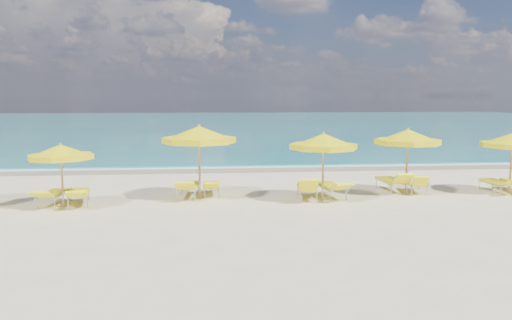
{
  "coord_description": "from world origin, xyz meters",
  "views": [
    {
      "loc": [
        -1.74,
        -16.89,
        3.58
      ],
      "look_at": [
        0.0,
        1.5,
        1.2
      ],
      "focal_mm": 35.0,
      "sensor_mm": 36.0,
      "label": 1
    }
  ],
  "objects": [
    {
      "name": "umbrella_3",
      "position": [
        -6.45,
        -0.59,
        1.79
      ],
      "size": [
        2.07,
        2.07,
        2.1
      ],
      "rotation": [
        0.0,
        0.0,
        -0.0
      ],
      "color": "tan",
      "rests_on": "ground"
    },
    {
      "name": "ground_plane",
      "position": [
        0.0,
        0.0,
        0.0
      ],
      "size": [
        120.0,
        120.0,
        0.0
      ],
      "primitive_type": "plane",
      "color": "beige"
    },
    {
      "name": "whitecap_far",
      "position": [
        8.0,
        24.0,
        0.0
      ],
      "size": [
        18.0,
        0.3,
        0.05
      ],
      "primitive_type": "cube",
      "color": "white",
      "rests_on": "ground"
    },
    {
      "name": "lounger_4_right",
      "position": [
        -1.69,
        1.04,
        0.21
      ],
      "size": [
        0.62,
        1.78,
        0.68
      ],
      "rotation": [
        0.0,
        0.0,
        0.02
      ],
      "color": "#A5A8AD",
      "rests_on": "ground"
    },
    {
      "name": "umbrella_7",
      "position": [
        9.34,
        0.34,
        1.95
      ],
      "size": [
        2.32,
        2.32,
        2.28
      ],
      "rotation": [
        0.0,
        0.0,
        0.03
      ],
      "color": "tan",
      "rests_on": "ground"
    },
    {
      "name": "wet_sand_band",
      "position": [
        0.0,
        7.4,
        0.0
      ],
      "size": [
        120.0,
        2.6,
        0.01
      ],
      "primitive_type": "cube",
      "color": "tan",
      "rests_on": "ground"
    },
    {
      "name": "lounger_7_left",
      "position": [
        8.97,
        0.51,
        0.22
      ],
      "size": [
        0.77,
        1.92,
        0.71
      ],
      "rotation": [
        0.0,
        0.0,
        0.09
      ],
      "color": "#A5A8AD",
      "rests_on": "ground"
    },
    {
      "name": "ocean",
      "position": [
        0.0,
        48.0,
        0.0
      ],
      "size": [
        120.0,
        80.0,
        0.3
      ],
      "primitive_type": "cube",
      "color": "#16797D",
      "rests_on": "ground"
    },
    {
      "name": "lounger_6_right",
      "position": [
        5.93,
        0.76,
        0.21
      ],
      "size": [
        0.89,
        1.74,
        0.79
      ],
      "rotation": [
        0.0,
        0.0,
        -0.21
      ],
      "color": "#A5A8AD",
      "rests_on": "ground"
    },
    {
      "name": "foam_line",
      "position": [
        0.0,
        8.2,
        0.0
      ],
      "size": [
        120.0,
        1.2,
        0.03
      ],
      "primitive_type": "cube",
      "color": "white",
      "rests_on": "ground"
    },
    {
      "name": "lounger_5_right",
      "position": [
        2.55,
        0.15,
        0.24
      ],
      "size": [
        0.98,
        2.14,
        0.75
      ],
      "rotation": [
        0.0,
        0.0,
        0.16
      ],
      "color": "#A5A8AD",
      "rests_on": "ground"
    },
    {
      "name": "lounger_4_left",
      "position": [
        -2.5,
        0.65,
        0.24
      ],
      "size": [
        0.8,
        2.08,
        0.81
      ],
      "rotation": [
        0.0,
        0.0,
        -0.07
      ],
      "color": "#A5A8AD",
      "rests_on": "ground"
    },
    {
      "name": "lounger_6_left",
      "position": [
        5.1,
        1.08,
        0.24
      ],
      "size": [
        0.83,
        2.03,
        0.89
      ],
      "rotation": [
        0.0,
        0.0,
        0.09
      ],
      "color": "#A5A8AD",
      "rests_on": "ground"
    },
    {
      "name": "lounger_5_left",
      "position": [
        1.63,
        -0.07,
        0.24
      ],
      "size": [
        0.92,
        1.99,
        0.93
      ],
      "rotation": [
        0.0,
        0.0,
        -0.14
      ],
      "color": "#A5A8AD",
      "rests_on": "ground"
    },
    {
      "name": "lounger_3_left",
      "position": [
        -6.91,
        -0.16,
        0.22
      ],
      "size": [
        0.75,
        1.93,
        0.7
      ],
      "rotation": [
        0.0,
        0.0,
        -0.08
      ],
      "color": "#A5A8AD",
      "rests_on": "ground"
    },
    {
      "name": "umbrella_6",
      "position": [
        5.47,
        0.59,
        2.08
      ],
      "size": [
        2.85,
        2.85,
        2.43
      ],
      "rotation": [
        0.0,
        0.0,
        -0.21
      ],
      "color": "tan",
      "rests_on": "ground"
    },
    {
      "name": "umbrella_5",
      "position": [
        2.14,
        -0.29,
        2.02
      ],
      "size": [
        2.47,
        2.47,
        2.37
      ],
      "rotation": [
        0.0,
        0.0,
        -0.06
      ],
      "color": "tan",
      "rests_on": "ground"
    },
    {
      "name": "lounger_3_right",
      "position": [
        -6.05,
        -0.26,
        0.24
      ],
      "size": [
        1.01,
        2.11,
        0.72
      ],
      "rotation": [
        0.0,
        0.0,
        0.19
      ],
      "color": "#A5A8AD",
      "rests_on": "ground"
    },
    {
      "name": "whitecap_near",
      "position": [
        -6.0,
        17.0,
        0.0
      ],
      "size": [
        14.0,
        0.36,
        0.05
      ],
      "primitive_type": "cube",
      "color": "white",
      "rests_on": "ground"
    },
    {
      "name": "umbrella_4",
      "position": [
        -2.08,
        0.45,
        2.22
      ],
      "size": [
        2.7,
        2.7,
        2.61
      ],
      "rotation": [
        0.0,
        0.0,
        0.05
      ],
      "color": "tan",
      "rests_on": "ground"
    }
  ]
}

